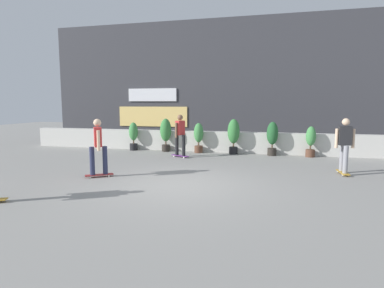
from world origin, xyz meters
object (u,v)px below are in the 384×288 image
Objects in this scene: skater_by_wall_right at (98,145)px; potted_plant_3 at (234,134)px; potted_plant_5 at (311,141)px; potted_plant_1 at (166,133)px; potted_plant_4 at (272,136)px; skater_by_wall_left at (180,134)px; potted_plant_0 at (133,135)px; potted_plant_2 at (199,136)px; skater_foreground at (345,144)px.

potted_plant_3 is at bearing 58.17° from skater_by_wall_right.
potted_plant_5 is (3.08, 0.00, -0.20)m from potted_plant_3.
potted_plant_1 is 1.05× the size of potted_plant_4.
skater_by_wall_left is at bearing 71.44° from skater_by_wall_right.
potted_plant_4 is (4.60, 0.00, -0.05)m from potted_plant_1.
potted_plant_5 is (7.65, 0.00, -0.04)m from potted_plant_0.
potted_plant_4 is (1.59, -0.00, -0.07)m from potted_plant_3.
potted_plant_0 is 0.75× the size of skater_by_wall_right.
potted_plant_1 is at bearing -180.00° from potted_plant_5.
potted_plant_0 is at bearing 152.82° from skater_by_wall_left.
skater_by_wall_left is at bearing -165.04° from potted_plant_5.
skater_by_wall_left is at bearing -159.22° from potted_plant_4.
potted_plant_3 is at bearing 0.00° from potted_plant_2.
potted_plant_0 is 1.56m from potted_plant_1.
potted_plant_1 is at bearing -180.00° from potted_plant_3.
skater_by_wall_left reaches higher than potted_plant_1.
potted_plant_2 is at bearing -180.00° from potted_plant_3.
skater_by_wall_right is at bearing -140.33° from potted_plant_5.
potted_plant_4 reaches higher than potted_plant_2.
skater_foreground reaches higher than potted_plant_4.
potted_plant_3 is at bearing 139.69° from skater_foreground.
potted_plant_0 is 5.43m from skater_by_wall_right.
skater_by_wall_right reaches higher than potted_plant_3.
potted_plant_4 is (3.10, 0.00, 0.08)m from potted_plant_2.
skater_by_wall_left is 1.00× the size of skater_by_wall_right.
potted_plant_3 is 1.59m from potted_plant_4.
skater_foreground is at bearing -17.61° from skater_by_wall_left.
skater_by_wall_right is (-6.35, -5.27, 0.28)m from potted_plant_5.
skater_foreground is at bearing -78.84° from potted_plant_5.
potted_plant_0 is at bearing 180.00° from potted_plant_1.
potted_plant_4 is at bearing 47.30° from skater_by_wall_right.
potted_plant_2 is 3.10m from potted_plant_4.
potted_plant_3 reaches higher than potted_plant_0.
potted_plant_4 is at bearing 20.78° from skater_by_wall_left.
skater_by_wall_right is at bearing -132.70° from potted_plant_4.
skater_by_wall_right is at bearing -163.03° from skater_foreground.
potted_plant_5 is at bearing 101.16° from skater_foreground.
skater_by_wall_left reaches higher than potted_plant_5.
potted_plant_2 reaches higher than potted_plant_0.
potted_plant_3 is 0.87× the size of skater_by_wall_right.
skater_foreground reaches higher than potted_plant_5.
potted_plant_0 is at bearing 180.00° from potted_plant_3.
potted_plant_4 is 0.82× the size of skater_foreground.
skater_foreground is at bearing -31.05° from potted_plant_2.
skater_foreground is 7.29m from skater_by_wall_right.
skater_foreground is (0.62, -3.14, 0.28)m from potted_plant_5.
potted_plant_3 is 1.20× the size of potted_plant_5.
potted_plant_3 is 4.85m from skater_foreground.
skater_by_wall_left and skater_by_wall_right have the same top height.
skater_foreground and skater_by_wall_left have the same top height.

